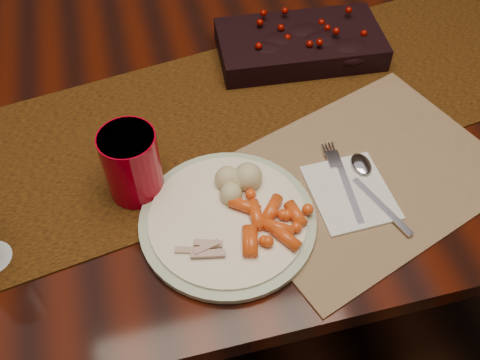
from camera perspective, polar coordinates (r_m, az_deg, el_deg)
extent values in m
plane|color=black|center=(1.65, -1.36, -10.25)|extent=(5.00, 5.00, 0.00)
cube|color=black|center=(1.33, -1.66, -2.59)|extent=(1.80, 1.00, 0.75)
cube|color=#442D0D|center=(1.01, 1.51, 7.53)|extent=(1.93, 0.70, 0.00)
cube|color=#7F6446|center=(0.93, 13.07, 0.59)|extent=(0.53, 0.46, 0.00)
cylinder|color=white|center=(0.84, -1.34, -4.28)|extent=(0.31, 0.31, 0.02)
cube|color=white|center=(0.89, 11.67, -1.30)|extent=(0.13, 0.15, 0.00)
cylinder|color=#920012|center=(0.85, -11.45, 1.68)|extent=(0.10, 0.10, 0.12)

